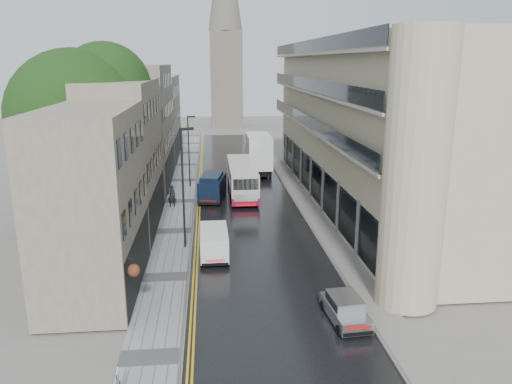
{
  "coord_description": "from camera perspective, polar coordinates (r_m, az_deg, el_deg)",
  "views": [
    {
      "loc": [
        -3.14,
        -16.7,
        12.45
      ],
      "look_at": [
        0.18,
        18.0,
        3.3
      ],
      "focal_mm": 35.0,
      "sensor_mm": 36.0,
      "label": 1
    }
  ],
  "objects": [
    {
      "name": "pedestrian",
      "position": [
        44.03,
        -9.63,
        -0.44
      ],
      "size": [
        0.79,
        0.59,
        1.96
      ],
      "primitive_type": "imported",
      "rotation": [
        0.0,
        0.0,
        3.32
      ],
      "color": "black",
      "rests_on": "left_sidewalk"
    },
    {
      "name": "white_lorry",
      "position": [
        55.02,
        -0.79,
        4.04
      ],
      "size": [
        2.64,
        8.56,
        4.48
      ],
      "primitive_type": null,
      "rotation": [
        0.0,
        0.0,
        -0.01
      ],
      "color": "white",
      "rests_on": "road"
    },
    {
      "name": "tree_far",
      "position": [
        50.91,
        -15.79,
        7.14
      ],
      "size": [
        9.24,
        9.24,
        12.46
      ],
      "primitive_type": null,
      "color": "black",
      "rests_on": "ground"
    },
    {
      "name": "right_sidewalk",
      "position": [
        46.7,
        5.28,
        -0.74
      ],
      "size": [
        1.8,
        85.0,
        0.12
      ],
      "primitive_type": "cube",
      "color": "slate",
      "rests_on": "ground"
    },
    {
      "name": "lamp_post_near",
      "position": [
        33.52,
        -8.33,
        0.28
      ],
      "size": [
        0.92,
        0.53,
        8.13
      ],
      "primitive_type": null,
      "rotation": [
        0.0,
        0.0,
        0.39
      ],
      "color": "black",
      "rests_on": "left_sidewalk"
    },
    {
      "name": "left_sidewalk",
      "position": [
        45.99,
        -8.64,
        -1.09
      ],
      "size": [
        2.7,
        85.0,
        0.12
      ],
      "primitive_type": "cube",
      "color": "gray",
      "rests_on": "ground"
    },
    {
      "name": "navy_van",
      "position": [
        44.67,
        -6.51,
        0.16
      ],
      "size": [
        2.76,
        5.26,
        2.55
      ],
      "primitive_type": null,
      "rotation": [
        0.0,
        0.0,
        -0.16
      ],
      "color": "black",
      "rests_on": "road"
    },
    {
      "name": "estate_sign",
      "position": [
        20.8,
        -15.48,
        -20.4
      ],
      "size": [
        0.15,
        0.66,
        1.1
      ],
      "primitive_type": null,
      "rotation": [
        0.0,
        0.0,
        0.11
      ],
      "color": "silver",
      "rests_on": "left_sidewalk"
    },
    {
      "name": "road",
      "position": [
        46.03,
        -1.35,
        -0.97
      ],
      "size": [
        9.0,
        85.0,
        0.02
      ],
      "primitive_type": "cube",
      "color": "black",
      "rests_on": "ground"
    },
    {
      "name": "tree_near",
      "position": [
        38.28,
        -19.65,
        5.59
      ],
      "size": [
        10.56,
        10.56,
        13.89
      ],
      "primitive_type": null,
      "color": "black",
      "rests_on": "ground"
    },
    {
      "name": "white_van",
      "position": [
        31.54,
        -6.24,
        -6.76
      ],
      "size": [
        1.81,
        4.14,
        1.86
      ],
      "primitive_type": null,
      "rotation": [
        0.0,
        0.0,
        0.01
      ],
      "color": "white",
      "rests_on": "road"
    },
    {
      "name": "modern_block",
      "position": [
        45.1,
        12.02,
        7.45
      ],
      "size": [
        8.0,
        40.0,
        14.0
      ],
      "primitive_type": null,
      "color": "#BEB18D",
      "rests_on": "ground"
    },
    {
      "name": "cream_bus",
      "position": [
        45.05,
        -2.81,
        0.6
      ],
      "size": [
        2.48,
        10.74,
        2.93
      ],
      "primitive_type": null,
      "rotation": [
        0.0,
        0.0,
        -0.0
      ],
      "color": "beige",
      "rests_on": "road"
    },
    {
      "name": "church_spire",
      "position": [
        99.06,
        -3.53,
        19.06
      ],
      "size": [
        6.4,
        6.4,
        40.0
      ],
      "primitive_type": null,
      "color": "#706559",
      "rests_on": "ground"
    },
    {
      "name": "lamp_post_far",
      "position": [
        50.51,
        -7.69,
        4.57
      ],
      "size": [
        0.8,
        0.18,
        7.1
      ],
      "primitive_type": null,
      "rotation": [
        0.0,
        0.0,
        -0.01
      ],
      "color": "black",
      "rests_on": "left_sidewalk"
    },
    {
      "name": "silver_hatchback",
      "position": [
        24.31,
        9.58,
        -14.47
      ],
      "size": [
        1.83,
        3.65,
        1.33
      ],
      "primitive_type": null,
      "rotation": [
        0.0,
        0.0,
        0.08
      ],
      "color": "#AEAEB3",
      "rests_on": "road"
    },
    {
      "name": "old_shop_row",
      "position": [
        47.57,
        -13.12,
        6.54
      ],
      "size": [
        4.5,
        56.0,
        12.0
      ],
      "primitive_type": null,
      "color": "gray",
      "rests_on": "ground"
    }
  ]
}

